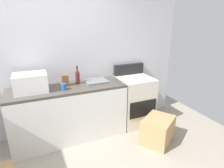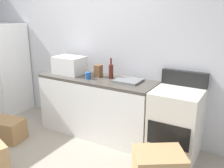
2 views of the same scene
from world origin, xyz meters
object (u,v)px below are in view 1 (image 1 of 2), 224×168
at_px(knife_block, 65,80).
at_px(cardboard_box_small, 158,130).
at_px(coffee_mug, 63,87).
at_px(stove_oven, 134,100).
at_px(microwave, 31,83).
at_px(wine_bottle, 78,77).

bearing_deg(knife_block, cardboard_box_small, -30.96).
xyz_separation_m(coffee_mug, cardboard_box_small, (1.34, -0.59, -0.74)).
bearing_deg(coffee_mug, knife_block, 71.74).
distance_m(stove_oven, microwave, 1.83).
bearing_deg(cardboard_box_small, stove_oven, 93.47).
xyz_separation_m(wine_bottle, cardboard_box_small, (1.07, -0.79, -0.80)).
height_order(microwave, wine_bottle, wine_bottle).
relative_size(stove_oven, knife_block, 6.11).
xyz_separation_m(microwave, wine_bottle, (0.71, 0.09, -0.03)).
height_order(microwave, cardboard_box_small, microwave).
bearing_deg(coffee_mug, wine_bottle, 37.61).
distance_m(stove_oven, coffee_mug, 1.39).
bearing_deg(wine_bottle, stove_oven, -5.01).
height_order(wine_bottle, knife_block, wine_bottle).
bearing_deg(cardboard_box_small, knife_block, 149.04).
bearing_deg(stove_oven, coffee_mug, -174.91).
distance_m(microwave, knife_block, 0.51).
height_order(wine_bottle, coffee_mug, wine_bottle).
height_order(wine_bottle, cardboard_box_small, wine_bottle).
bearing_deg(stove_oven, knife_block, 176.97).
bearing_deg(wine_bottle, microwave, -172.91).
distance_m(wine_bottle, knife_block, 0.21).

